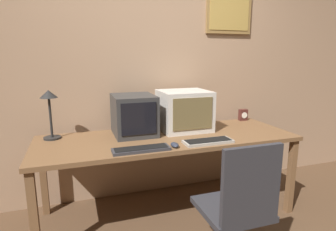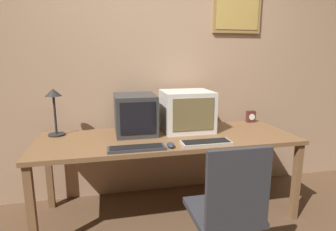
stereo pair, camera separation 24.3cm
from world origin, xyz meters
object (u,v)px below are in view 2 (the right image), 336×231
(monitor_right, at_px, (187,111))
(office_chair, at_px, (226,221))
(mouse_near_keyboard, at_px, (171,145))
(desk_lamp, at_px, (54,102))
(keyboard_side, at_px, (206,143))
(monitor_left, at_px, (135,114))
(keyboard_main, at_px, (136,148))
(desk_clock, at_px, (251,117))

(monitor_right, distance_m, office_chair, 1.13)
(mouse_near_keyboard, xyz_separation_m, desk_lamp, (-0.91, 0.55, 0.28))
(keyboard_side, xyz_separation_m, mouse_near_keyboard, (-0.30, -0.01, 0.01))
(monitor_left, bearing_deg, office_chair, -65.07)
(keyboard_main, distance_m, office_chair, 0.81)
(monitor_left, xyz_separation_m, desk_clock, (1.24, 0.16, -0.12))
(desk_clock, bearing_deg, monitor_left, -172.64)
(desk_lamp, bearing_deg, office_chair, -42.89)
(keyboard_side, xyz_separation_m, desk_clock, (0.73, 0.61, 0.05))
(mouse_near_keyboard, bearing_deg, monitor_right, 60.44)
(keyboard_side, bearing_deg, mouse_near_keyboard, -177.18)
(monitor_right, relative_size, mouse_near_keyboard, 4.45)
(mouse_near_keyboard, relative_size, office_chair, 0.11)
(desk_clock, bearing_deg, monitor_right, -168.21)
(keyboard_side, bearing_deg, keyboard_main, -178.52)
(keyboard_side, height_order, desk_clock, desk_clock)
(monitor_left, height_order, monitor_right, monitor_right)
(monitor_right, bearing_deg, keyboard_main, -138.57)
(mouse_near_keyboard, distance_m, desk_clock, 1.20)
(keyboard_side, relative_size, mouse_near_keyboard, 3.97)
(keyboard_main, height_order, desk_clock, desk_clock)
(keyboard_side, xyz_separation_m, desk_lamp, (-1.21, 0.53, 0.29))
(keyboard_main, distance_m, desk_lamp, 0.90)
(monitor_right, xyz_separation_m, office_chair, (-0.02, -1.00, -0.53))
(monitor_left, distance_m, keyboard_main, 0.50)
(monitor_right, relative_size, keyboard_main, 1.05)
(keyboard_side, distance_m, mouse_near_keyboard, 0.30)
(desk_lamp, bearing_deg, keyboard_main, -40.18)
(mouse_near_keyboard, relative_size, desk_lamp, 0.25)
(monitor_right, xyz_separation_m, desk_clock, (0.76, 0.16, -0.13))
(monitor_right, height_order, desk_lamp, desk_lamp)
(monitor_right, height_order, office_chair, monitor_right)
(desk_clock, distance_m, desk_lamp, 1.95)
(monitor_right, distance_m, mouse_near_keyboard, 0.56)
(mouse_near_keyboard, bearing_deg, desk_lamp, 149.07)
(keyboard_main, relative_size, office_chair, 0.47)
(keyboard_main, distance_m, desk_clock, 1.44)
(keyboard_main, relative_size, keyboard_side, 1.06)
(monitor_left, bearing_deg, keyboard_main, -95.70)
(keyboard_main, xyz_separation_m, keyboard_side, (0.56, 0.01, 0.00))
(monitor_right, height_order, mouse_near_keyboard, monitor_right)
(keyboard_side, relative_size, office_chair, 0.44)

